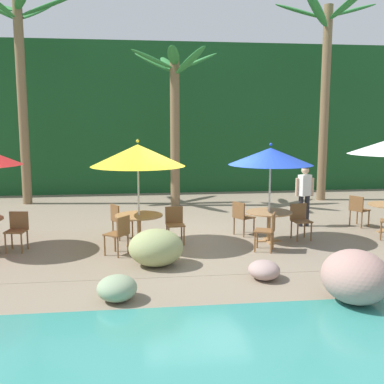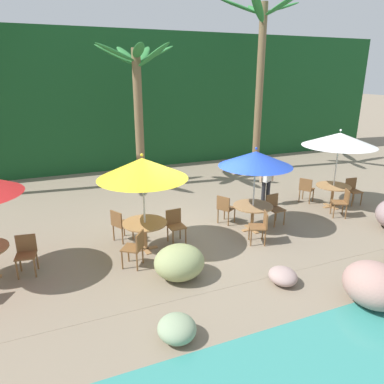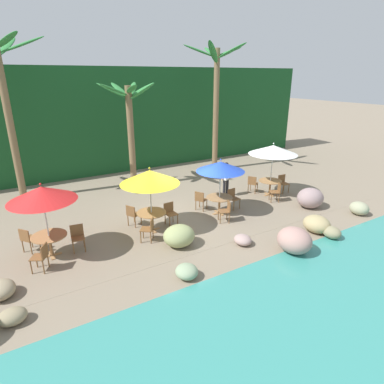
{
  "view_description": "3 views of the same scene",
  "coord_description": "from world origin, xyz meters",
  "px_view_note": "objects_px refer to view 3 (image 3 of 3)",
  "views": [
    {
      "loc": [
        -1.4,
        -10.85,
        2.86
      ],
      "look_at": [
        -0.05,
        0.17,
        1.18
      ],
      "focal_mm": 43.26,
      "sensor_mm": 36.0,
      "label": 1
    },
    {
      "loc": [
        -3.4,
        -8.28,
        4.24
      ],
      "look_at": [
        0.12,
        0.19,
        1.19
      ],
      "focal_mm": 33.65,
      "sensor_mm": 36.0,
      "label": 2
    },
    {
      "loc": [
        -5.67,
        -10.55,
        5.54
      ],
      "look_at": [
        0.51,
        -0.13,
        1.14
      ],
      "focal_mm": 30.24,
      "sensor_mm": 36.0,
      "label": 3
    }
  ],
  "objects_px": {
    "chair_red_seaward": "(78,236)",
    "chair_red_inland": "(28,238)",
    "dining_table_red": "(49,239)",
    "waiter_in_white": "(226,177)",
    "umbrella_blue": "(221,166)",
    "dining_table_blue": "(219,200)",
    "chair_yellow_left": "(149,228)",
    "dining_table_yellow": "(152,215)",
    "chair_white_left": "(277,191)",
    "chair_blue_seaward": "(233,197)",
    "chair_white_inland": "(253,183)",
    "palm_tree_third": "(216,91)",
    "chair_yellow_seaward": "(170,212)",
    "umbrella_white": "(273,150)",
    "palm_tree_nearest": "(3,92)",
    "chair_white_seaward": "(283,182)",
    "palm_tree_second": "(130,116)",
    "chair_blue_inland": "(200,199)",
    "umbrella_yellow": "(150,177)",
    "dining_table_white": "(270,183)",
    "umbrella_red": "(42,194)",
    "chair_yellow_inland": "(133,214)",
    "chair_red_left": "(41,256)",
    "chair_blue_left": "(226,210)"
  },
  "relations": [
    {
      "from": "chair_blue_seaward",
      "to": "chair_white_seaward",
      "type": "xyz_separation_m",
      "value": [
        3.43,
        0.4,
        0.0
      ]
    },
    {
      "from": "chair_blue_inland",
      "to": "chair_red_seaward",
      "type": "bearing_deg",
      "value": -171.92
    },
    {
      "from": "chair_blue_seaward",
      "to": "chair_blue_left",
      "type": "bearing_deg",
      "value": -137.73
    },
    {
      "from": "chair_red_left",
      "to": "chair_blue_left",
      "type": "xyz_separation_m",
      "value": [
        6.76,
        0.01,
        0.0
      ]
    },
    {
      "from": "chair_yellow_left",
      "to": "dining_table_blue",
      "type": "relative_size",
      "value": 0.79
    },
    {
      "from": "chair_blue_seaward",
      "to": "umbrella_blue",
      "type": "bearing_deg",
      "value": -168.36
    },
    {
      "from": "dining_table_red",
      "to": "dining_table_blue",
      "type": "height_order",
      "value": "same"
    },
    {
      "from": "umbrella_blue",
      "to": "chair_white_left",
      "type": "height_order",
      "value": "umbrella_blue"
    },
    {
      "from": "chair_blue_left",
      "to": "palm_tree_third",
      "type": "bearing_deg",
      "value": 59.03
    },
    {
      "from": "umbrella_blue",
      "to": "umbrella_red",
      "type": "bearing_deg",
      "value": -179.63
    },
    {
      "from": "chair_white_inland",
      "to": "umbrella_white",
      "type": "bearing_deg",
      "value": -52.0
    },
    {
      "from": "dining_table_red",
      "to": "waiter_in_white",
      "type": "height_order",
      "value": "waiter_in_white"
    },
    {
      "from": "chair_white_inland",
      "to": "chair_white_seaward",
      "type": "bearing_deg",
      "value": -25.83
    },
    {
      "from": "chair_red_inland",
      "to": "dining_table_red",
      "type": "bearing_deg",
      "value": -46.48
    },
    {
      "from": "umbrella_yellow",
      "to": "dining_table_red",
      "type": "bearing_deg",
      "value": -179.49
    },
    {
      "from": "chair_red_seaward",
      "to": "chair_red_inland",
      "type": "distance_m",
      "value": 1.58
    },
    {
      "from": "dining_table_yellow",
      "to": "umbrella_yellow",
      "type": "bearing_deg",
      "value": -90.0
    },
    {
      "from": "palm_tree_third",
      "to": "chair_red_left",
      "type": "bearing_deg",
      "value": -148.56
    },
    {
      "from": "chair_yellow_inland",
      "to": "dining_table_white",
      "type": "height_order",
      "value": "chair_yellow_inland"
    },
    {
      "from": "chair_red_left",
      "to": "chair_yellow_seaward",
      "type": "distance_m",
      "value": 4.84
    },
    {
      "from": "chair_white_seaward",
      "to": "palm_tree_nearest",
      "type": "relative_size",
      "value": 0.12
    },
    {
      "from": "chair_red_left",
      "to": "chair_yellow_seaward",
      "type": "bearing_deg",
      "value": 11.36
    },
    {
      "from": "chair_red_seaward",
      "to": "chair_blue_inland",
      "type": "distance_m",
      "value": 5.35
    },
    {
      "from": "dining_table_yellow",
      "to": "chair_white_left",
      "type": "bearing_deg",
      "value": -1.86
    },
    {
      "from": "chair_blue_seaward",
      "to": "chair_white_left",
      "type": "bearing_deg",
      "value": -9.78
    },
    {
      "from": "palm_tree_nearest",
      "to": "chair_white_seaward",
      "type": "bearing_deg",
      "value": -26.38
    },
    {
      "from": "chair_white_inland",
      "to": "palm_tree_third",
      "type": "xyz_separation_m",
      "value": [
        0.78,
        4.45,
        4.18
      ]
    },
    {
      "from": "chair_red_left",
      "to": "chair_white_inland",
      "type": "xyz_separation_m",
      "value": [
        9.89,
        2.07,
        0.0
      ]
    },
    {
      "from": "umbrella_blue",
      "to": "umbrella_white",
      "type": "height_order",
      "value": "umbrella_white"
    },
    {
      "from": "chair_yellow_seaward",
      "to": "waiter_in_white",
      "type": "bearing_deg",
      "value": 20.42
    },
    {
      "from": "chair_white_left",
      "to": "palm_tree_third",
      "type": "relative_size",
      "value": 0.12
    },
    {
      "from": "umbrella_blue",
      "to": "dining_table_blue",
      "type": "distance_m",
      "value": 1.45
    },
    {
      "from": "umbrella_yellow",
      "to": "palm_tree_third",
      "type": "xyz_separation_m",
      "value": [
        6.76,
        5.71,
        2.58
      ]
    },
    {
      "from": "dining_table_yellow",
      "to": "chair_blue_left",
      "type": "distance_m",
      "value": 2.97
    },
    {
      "from": "chair_red_inland",
      "to": "chair_yellow_inland",
      "type": "xyz_separation_m",
      "value": [
        3.67,
        0.12,
        0.0
      ]
    },
    {
      "from": "chair_blue_inland",
      "to": "umbrella_white",
      "type": "xyz_separation_m",
      "value": [
        3.92,
        -0.11,
        1.74
      ]
    },
    {
      "from": "dining_table_red",
      "to": "chair_red_seaward",
      "type": "distance_m",
      "value": 0.86
    },
    {
      "from": "chair_blue_seaward",
      "to": "palm_tree_nearest",
      "type": "xyz_separation_m",
      "value": [
        -7.84,
        5.99,
        4.34
      ]
    },
    {
      "from": "chair_yellow_inland",
      "to": "dining_table_blue",
      "type": "bearing_deg",
      "value": -10.97
    },
    {
      "from": "dining_table_red",
      "to": "chair_white_left",
      "type": "bearing_deg",
      "value": -1.0
    },
    {
      "from": "chair_yellow_inland",
      "to": "palm_tree_third",
      "type": "relative_size",
      "value": 0.12
    },
    {
      "from": "chair_blue_seaward",
      "to": "chair_blue_left",
      "type": "relative_size",
      "value": 1.0
    },
    {
      "from": "dining_table_blue",
      "to": "chair_white_seaward",
      "type": "xyz_separation_m",
      "value": [
        4.26,
        0.58,
        -0.1
      ]
    },
    {
      "from": "chair_white_seaward",
      "to": "chair_white_inland",
      "type": "height_order",
      "value": "same"
    },
    {
      "from": "umbrella_white",
      "to": "palm_tree_nearest",
      "type": "bearing_deg",
      "value": 151.75
    },
    {
      "from": "chair_white_inland",
      "to": "chair_yellow_left",
      "type": "bearing_deg",
      "value": -162.7
    },
    {
      "from": "palm_tree_nearest",
      "to": "palm_tree_second",
      "type": "xyz_separation_m",
      "value": [
        5.19,
        -0.95,
        -1.21
      ]
    },
    {
      "from": "chair_yellow_left",
      "to": "chair_white_seaward",
      "type": "xyz_separation_m",
      "value": [
        7.79,
        1.33,
        0.0
      ]
    },
    {
      "from": "umbrella_yellow",
      "to": "dining_table_white",
      "type": "bearing_deg",
      "value": 5.12
    },
    {
      "from": "dining_table_white",
      "to": "chair_white_inland",
      "type": "bearing_deg",
      "value": 128.0
    }
  ]
}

